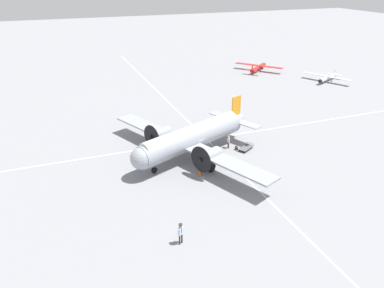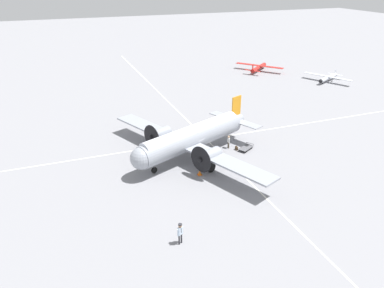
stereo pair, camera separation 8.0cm
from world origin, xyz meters
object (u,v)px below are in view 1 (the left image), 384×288
Objects in this scene: crew_foreground at (181,231)px; suitcase_near_door at (236,148)px; baggage_cart at (246,148)px; traffic_cone at (200,172)px; airliner_main at (189,138)px; light_aircraft_distant at (327,78)px; light_aircraft_taxiing at (258,67)px; passenger_boarding at (229,141)px.

suitcase_near_door is at bearing -159.51° from crew_foreground.
suitcase_near_door is 1.14m from baggage_cart.
suitcase_near_door is 7.67m from traffic_cone.
airliner_main is 36.93× the size of traffic_cone.
light_aircraft_taxiing is (-12.36, -8.23, 0.04)m from light_aircraft_distant.
crew_foreground is 1.16× the size of passenger_boarding.
light_aircraft_distant is at bearing -169.11° from crew_foreground.
traffic_cone is at bearing -148.25° from crew_foreground.
passenger_boarding reaches higher than traffic_cone.
airliner_main is at bearing 3.44° from light_aircraft_distant.
airliner_main is 2.52× the size of light_aircraft_distant.
traffic_cone is (-9.75, 5.59, -0.90)m from crew_foreground.
light_aircraft_distant is 14.64× the size of traffic_cone.
passenger_boarding reaches higher than baggage_cart.
passenger_boarding is at bearing 164.82° from airliner_main.
passenger_boarding is at bearing -140.93° from suitcase_near_door.
crew_foreground is 0.21× the size of light_aircraft_taxiing.
airliner_main is 4.74m from traffic_cone.
baggage_cart is (-13.44, 13.15, -0.91)m from crew_foreground.
crew_foreground is 0.21× the size of light_aircraft_distant.
passenger_boarding is 2.28m from baggage_cart.
passenger_boarding is 0.18× the size of light_aircraft_distant.
baggage_cart is 3.62× the size of traffic_cone.
light_aircraft_distant is (-20.38, 31.46, -0.20)m from passenger_boarding.
suitcase_near_door is 0.05× the size of light_aircraft_distant.
suitcase_near_door is at bearing 155.96° from airliner_main.
suitcase_near_door is at bearing -162.96° from light_aircraft_taxiing.
crew_foreground is 3.97× the size of suitcase_near_door.
baggage_cart is 0.25× the size of light_aircraft_taxiing.
passenger_boarding is at bearing -67.29° from baggage_cart.
crew_foreground is (13.94, -5.99, -1.29)m from airliner_main.
baggage_cart reaches higher than suitcase_near_door.
baggage_cart is at bearing 69.06° from suitcase_near_door.
baggage_cart is at bearing 116.04° from traffic_cone.
suitcase_near_door is at bearing -52.62° from baggage_cart.
suitcase_near_door is (0.09, 6.09, -2.26)m from airliner_main.
light_aircraft_distant is 45.05m from traffic_cone.
passenger_boarding is 1.34m from suitcase_near_door.
crew_foreground is 18.40m from suitcase_near_door.
airliner_main is 2.56× the size of light_aircraft_taxiing.
airliner_main is at bearing 174.58° from traffic_cone.
crew_foreground is at bearing 13.95° from baggage_cart.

